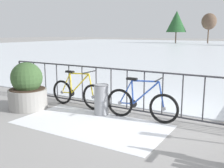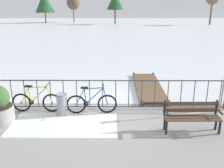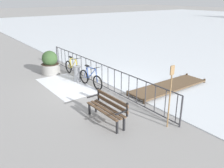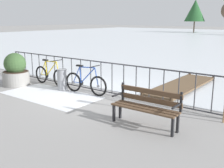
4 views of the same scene
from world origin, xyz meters
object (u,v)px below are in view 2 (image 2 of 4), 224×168
Objects in this scene: bicycle_second at (37,102)px; park_bench at (192,114)px; oar_upright at (224,81)px; bicycle_near_railing at (92,103)px; trash_bin at (62,104)px.

park_bench is (4.90, -1.30, 0.14)m from bicycle_second.
oar_upright reaches higher than park_bench.
bicycle_near_railing is at bearing -3.54° from bicycle_second.
bicycle_near_railing is at bearing 6.95° from trash_bin.
oar_upright is (1.39, 1.27, 0.63)m from park_bench.
bicycle_near_railing is 3.23m from park_bench.
bicycle_near_railing is at bearing 158.50° from park_bench.
bicycle_second is 1.06× the size of park_bench.
bicycle_near_railing is 4.46m from oar_upright.
park_bench is (3.00, -1.18, 0.14)m from bicycle_near_railing.
trash_bin is at bearing -177.79° from oar_upright.
park_bench is at bearing -21.50° from bicycle_near_railing.
bicycle_second is 2.34× the size of trash_bin.
bicycle_second is 6.33m from oar_upright.
park_bench is 2.20× the size of trash_bin.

